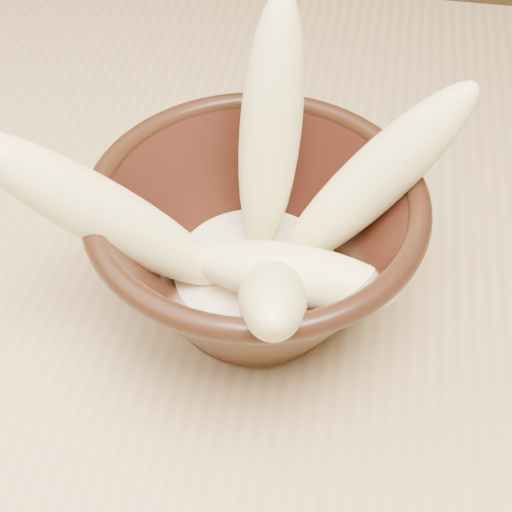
{
  "coord_description": "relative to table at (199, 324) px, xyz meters",
  "views": [
    {
      "loc": [
        0.1,
        -0.32,
        1.12
      ],
      "look_at": [
        0.05,
        -0.04,
        0.8
      ],
      "focal_mm": 50.0,
      "sensor_mm": 36.0,
      "label": 1
    }
  ],
  "objects": [
    {
      "name": "table",
      "position": [
        0.0,
        0.0,
        0.0
      ],
      "size": [
        1.2,
        0.8,
        0.75
      ],
      "color": "tan",
      "rests_on": "ground"
    },
    {
      "name": "bowl",
      "position": [
        0.05,
        -0.04,
        0.14
      ],
      "size": [
        0.2,
        0.2,
        0.11
      ],
      "rotation": [
        0.0,
        0.0,
        0.15
      ],
      "color": "black",
      "rests_on": "table"
    },
    {
      "name": "milk_puddle",
      "position": [
        0.05,
        -0.04,
        0.11
      ],
      "size": [
        0.11,
        0.11,
        0.02
      ],
      "primitive_type": "cylinder",
      "color": "beige",
      "rests_on": "bowl"
    },
    {
      "name": "banana_upright",
      "position": [
        0.05,
        0.0,
        0.19
      ],
      "size": [
        0.04,
        0.08,
        0.16
      ],
      "primitive_type": "ellipsoid",
      "rotation": [
        0.29,
        0.0,
        3.05
      ],
      "color": "#F0DD8E",
      "rests_on": "bowl"
    },
    {
      "name": "banana_left",
      "position": [
        -0.02,
        -0.07,
        0.18
      ],
      "size": [
        0.15,
        0.08,
        0.15
      ],
      "primitive_type": "ellipsoid",
      "rotation": [
        0.77,
        0.0,
        -1.28
      ],
      "color": "#F0DD8E",
      "rests_on": "bowl"
    },
    {
      "name": "banana_right",
      "position": [
        0.12,
        -0.01,
        0.18
      ],
      "size": [
        0.13,
        0.08,
        0.14
      ],
      "primitive_type": "ellipsoid",
      "rotation": [
        0.67,
        0.0,
        1.9
      ],
      "color": "#F0DD8E",
      "rests_on": "bowl"
    },
    {
      "name": "banana_across",
      "position": [
        0.08,
        -0.06,
        0.15
      ],
      "size": [
        0.13,
        0.06,
        0.05
      ],
      "primitive_type": "ellipsoid",
      "rotation": [
        1.44,
        0.0,
        1.4
      ],
      "color": "#F0DD8E",
      "rests_on": "bowl"
    },
    {
      "name": "banana_front",
      "position": [
        0.07,
        -0.09,
        0.16
      ],
      "size": [
        0.05,
        0.13,
        0.11
      ],
      "primitive_type": "ellipsoid",
      "rotation": [
        0.86,
        0.0,
        0.16
      ],
      "color": "#F0DD8E",
      "rests_on": "bowl"
    }
  ]
}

